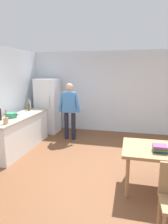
# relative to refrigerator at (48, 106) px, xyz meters

# --- Properties ---
(ground_plane) EXTENTS (14.00, 14.00, 0.00)m
(ground_plane) POSITION_rel_refrigerator_xyz_m (1.90, -2.40, -0.90)
(ground_plane) COLOR brown
(wall_back) EXTENTS (6.40, 0.12, 2.70)m
(wall_back) POSITION_rel_refrigerator_xyz_m (1.90, 0.60, 0.45)
(wall_back) COLOR silver
(wall_back) RESTS_ON ground_plane
(kitchen_counter) EXTENTS (0.64, 2.20, 0.90)m
(kitchen_counter) POSITION_rel_refrigerator_xyz_m (-0.10, -1.60, -0.45)
(kitchen_counter) COLOR white
(kitchen_counter) RESTS_ON ground_plane
(refrigerator) EXTENTS (0.70, 0.67, 1.80)m
(refrigerator) POSITION_rel_refrigerator_xyz_m (0.00, 0.00, 0.00)
(refrigerator) COLOR white
(refrigerator) RESTS_ON ground_plane
(person) EXTENTS (0.70, 0.22, 1.70)m
(person) POSITION_rel_refrigerator_xyz_m (0.95, -0.55, 0.08)
(person) COLOR #1E1E2D
(person) RESTS_ON ground_plane
(dining_table) EXTENTS (1.40, 0.90, 0.75)m
(dining_table) POSITION_rel_refrigerator_xyz_m (3.30, -2.70, -0.23)
(dining_table) COLOR #9E754C
(dining_table) RESTS_ON ground_plane
(cooking_pot) EXTENTS (0.40, 0.28, 0.12)m
(cooking_pot) POSITION_rel_refrigerator_xyz_m (-0.17, -1.82, 0.06)
(cooking_pot) COLOR #2D845B
(cooking_pot) RESTS_ON kitchen_counter
(utensil_jar) EXTENTS (0.11, 0.11, 0.32)m
(utensil_jar) POSITION_rel_refrigerator_xyz_m (0.08, -2.39, 0.08)
(utensil_jar) COLOR tan
(utensil_jar) RESTS_ON kitchen_counter
(bottle_wine_dark) EXTENTS (0.08, 0.08, 0.34)m
(bottle_wine_dark) POSITION_rel_refrigerator_xyz_m (-0.26, -2.13, 0.15)
(bottle_wine_dark) COLOR black
(bottle_wine_dark) RESTS_ON kitchen_counter
(bottle_water_clear) EXTENTS (0.07, 0.07, 0.30)m
(bottle_water_clear) POSITION_rel_refrigerator_xyz_m (-0.33, -0.59, 0.13)
(bottle_water_clear) COLOR silver
(bottle_water_clear) RESTS_ON kitchen_counter
(bottle_vinegar_tall) EXTENTS (0.06, 0.06, 0.32)m
(bottle_vinegar_tall) POSITION_rel_refrigerator_xyz_m (-0.29, -0.78, 0.14)
(bottle_vinegar_tall) COLOR gray
(bottle_vinegar_tall) RESTS_ON kitchen_counter
(bottle_beer_brown) EXTENTS (0.06, 0.06, 0.26)m
(bottle_beer_brown) POSITION_rel_refrigerator_xyz_m (-0.20, -0.90, 0.11)
(bottle_beer_brown) COLOR #5B3314
(bottle_beer_brown) RESTS_ON kitchen_counter
(book_stack) EXTENTS (0.26, 0.20, 0.11)m
(book_stack) POSITION_rel_refrigerator_xyz_m (3.19, -2.83, -0.09)
(book_stack) COLOR #284C8E
(book_stack) RESTS_ON dining_table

